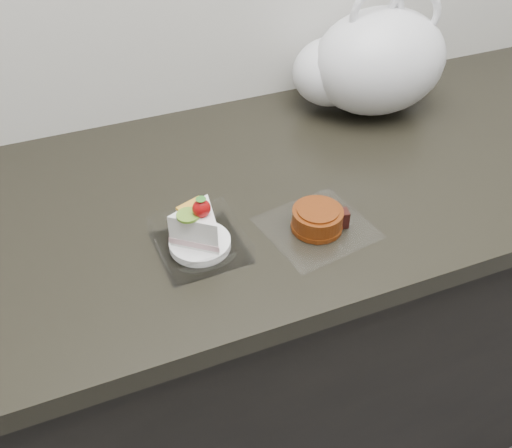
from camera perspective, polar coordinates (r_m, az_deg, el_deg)
counter at (r=1.39m, az=3.36°, el=-10.18°), size 2.04×0.64×0.90m
cake_tray at (r=0.90m, az=-5.69°, el=-1.11°), size 0.14×0.14×0.11m
mooncake_wrap at (r=0.95m, az=6.22°, el=0.35°), size 0.19×0.18×0.04m
plastic_bag at (r=1.26m, az=11.31°, el=15.55°), size 0.35×0.28×0.27m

